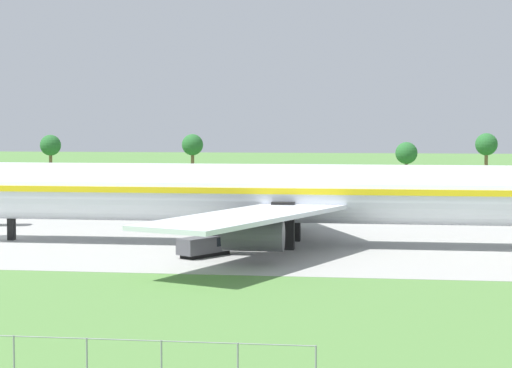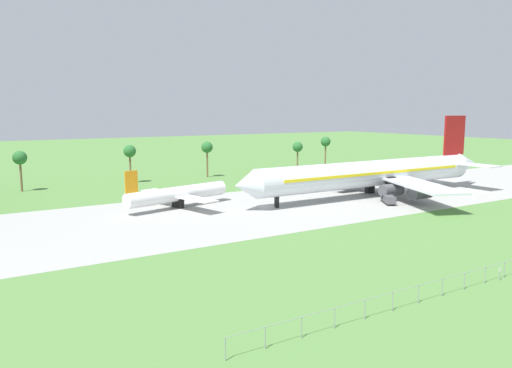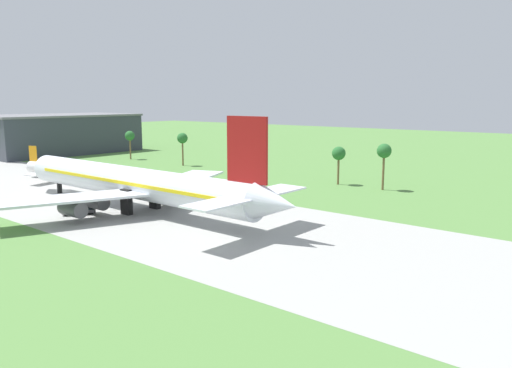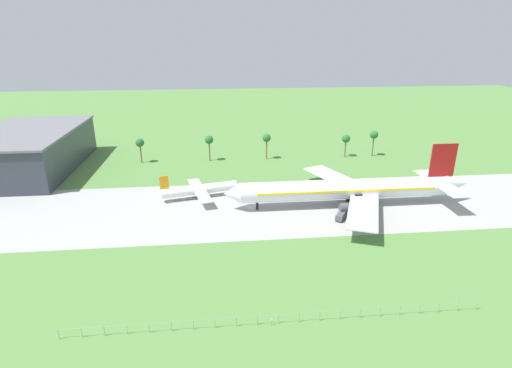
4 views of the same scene
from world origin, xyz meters
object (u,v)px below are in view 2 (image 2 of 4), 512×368
regional_aircraft (177,194)px  no_stopping_sign (500,272)px  baggage_tug (388,199)px  jet_airliner (376,173)px

regional_aircraft → no_stopping_sign: bearing=-76.7°
regional_aircraft → baggage_tug: bearing=-25.8°
jet_airliner → no_stopping_sign: jet_airliner is taller
jet_airliner → baggage_tug: jet_airliner is taller
jet_airliner → no_stopping_sign: bearing=-121.4°
jet_airliner → regional_aircraft: size_ratio=3.14×
jet_airliner → no_stopping_sign: size_ratio=47.41×
regional_aircraft → baggage_tug: (42.70, -20.67, -1.90)m
regional_aircraft → no_stopping_sign: 66.86m
regional_aircraft → baggage_tug: size_ratio=4.00×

